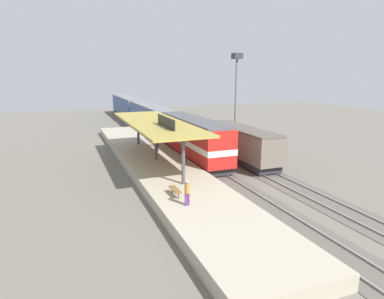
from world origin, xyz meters
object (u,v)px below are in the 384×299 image
Objects in this scene: locomotive at (193,139)px; person_boarding at (187,191)px; person_walking at (157,143)px; freight_car at (241,144)px; light_mast at (236,80)px; passenger_carriage_rear at (127,107)px; platform_bench at (175,190)px; passenger_carriage_front at (151,119)px; person_waiting at (157,139)px.

locomotive is 15.00m from person_boarding.
person_walking is at bearing 153.03° from locomotive.
light_mast is (3.20, 7.36, 6.43)m from freight_car.
passenger_carriage_rear is 1.67× the size of freight_car.
platform_bench is 51.02m from passenger_carriage_rear.
light_mast is 13.48m from person_walking.
passenger_carriage_front is 14.18m from person_waiting.
freight_car is (10.60, 9.52, 0.63)m from platform_bench.
person_boarding is at bearing -125.91° from light_mast.
person_boarding is (-13.63, -18.83, -6.54)m from light_mast.
freight_car reaches higher than person_walking.
person_waiting is at bearing 124.65° from locomotive.
person_walking is (-3.53, -16.20, -0.46)m from passenger_carriage_front.
passenger_carriage_rear is 11.70× the size of person_waiting.
platform_bench is at bearing -96.75° from passenger_carriage_rear.
person_waiting reaches higher than platform_bench.
passenger_carriage_rear is at bearing 85.31° from person_waiting.
locomotive is 18.00m from passenger_carriage_front.
person_walking reaches higher than platform_bench.
passenger_carriage_rear is at bearing 90.00° from passenger_carriage_front.
platform_bench is 0.99× the size of person_waiting.
light_mast reaches higher than locomotive.
freight_car is at bearing -26.96° from locomotive.
passenger_carriage_rear is at bearing 96.38° from freight_car.
light_mast is (7.80, -12.98, 6.08)m from passenger_carriage_front.
passenger_carriage_rear reaches higher than person_waiting.
light_mast is (13.80, 16.88, 7.05)m from platform_bench.
person_boarding is (-5.83, -13.81, -0.56)m from locomotive.
passenger_carriage_front is 16.32m from light_mast.
light_mast is at bearing 32.77° from locomotive.
passenger_carriage_front is at bearing 77.70° from person_walking.
freight_car reaches higher than platform_bench.
person_boarding is at bearing -85.14° from platform_bench.
light_mast reaches higher than person_walking.
light_mast is (7.80, -33.78, 6.08)m from passenger_carriage_rear.
person_boarding is at bearing -100.39° from passenger_carriage_front.
passenger_carriage_rear is (0.00, 20.80, 0.00)m from passenger_carriage_front.
freight_car is 7.02× the size of person_walking.
passenger_carriage_rear is at bearing 84.55° from person_walking.
person_boarding is (-2.99, -17.92, 0.00)m from person_waiting.
locomotive is at bearing -147.23° from light_mast.
freight_car is (4.60, -41.14, -0.34)m from passenger_carriage_rear.
passenger_carriage_rear is 11.70× the size of person_walking.
person_boarding is (0.17, -1.95, 0.51)m from platform_bench.
locomotive reaches higher than person_boarding.
locomotive is at bearing -26.97° from person_walking.
person_walking is (-3.53, -37.00, -0.46)m from passenger_carriage_rear.
passenger_carriage_front and passenger_carriage_rear have the same top height.
passenger_carriage_rear is 35.20m from light_mast.
passenger_carriage_front is at bearing -90.00° from passenger_carriage_rear.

